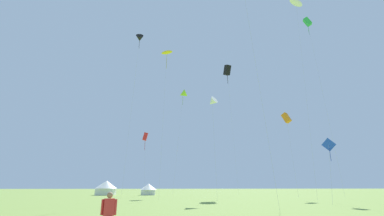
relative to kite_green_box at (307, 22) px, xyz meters
The scene contains 12 objects.
kite_green_box is the anchor object (origin of this frame).
kite_black_delta 34.89m from the kite_green_box, behind, with size 1.87×1.93×29.88m.
kite_red_box 41.50m from the kite_green_box, 164.34° to the left, with size 1.21×2.77×12.61m.
kite_white_delta 29.61m from the kite_green_box, 167.22° to the right, with size 2.21×2.34×15.94m.
kite_black_box 23.62m from the kite_green_box, 122.96° to the left, with size 2.27×2.50×34.03m.
kite_yellow_parafoil 30.56m from the kite_green_box, behind, with size 2.38×3.01×26.06m.
kite_orange_box 21.83m from the kite_green_box, behind, with size 1.71×1.86×15.09m.
kite_white_parafoil 5.84m from the kite_green_box, 138.00° to the right, with size 3.95×3.07×37.13m.
kite_blue_diamond 33.47m from the kite_green_box, 121.61° to the right, with size 1.78×1.60×7.46m.
kite_lime_delta 32.73m from the kite_green_box, 143.48° to the left, with size 3.41×2.27×25.90m.
festival_tent_left 56.43m from the kite_green_box, 156.92° to the left, with size 4.79×4.79×3.11m.
festival_tent_center 50.06m from the kite_green_box, 151.23° to the left, with size 3.79×3.79×2.46m.
Camera 1 is at (-3.35, -4.74, 1.94)m, focal length 24.25 mm.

